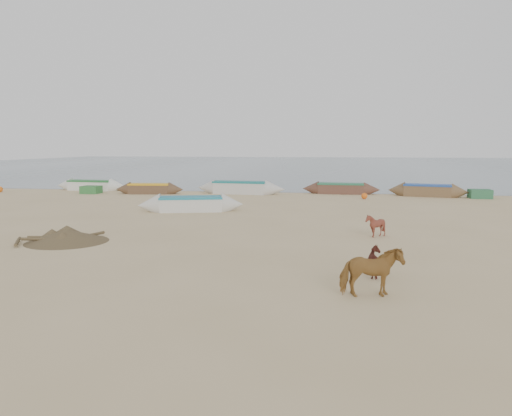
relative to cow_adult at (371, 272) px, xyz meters
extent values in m
plane|color=tan|center=(-4.46, 5.57, -0.65)|extent=(140.00, 140.00, 0.00)
plane|color=slate|center=(-4.46, 87.57, -0.64)|extent=(160.00, 160.00, 0.00)
imported|color=olive|center=(0.00, 0.00, 0.00)|extent=(1.66, 1.03, 1.30)
imported|color=maroon|center=(0.77, 8.57, -0.16)|extent=(0.90, 0.81, 0.98)
imported|color=#56251C|center=(0.33, 2.05, -0.21)|extent=(1.09, 1.13, 0.87)
cone|color=brown|center=(-11.47, 5.56, -0.40)|extent=(3.83, 3.83, 0.49)
cube|color=#316D35|center=(-20.17, 24.50, -0.35)|extent=(1.40, 1.20, 0.60)
sphere|color=#DB5D14|center=(1.17, 23.65, -0.43)|extent=(0.44, 0.44, 0.44)
cube|color=slate|center=(-8.70, 26.69, -0.37)|extent=(1.20, 1.10, 0.56)
cube|color=#2D6541|center=(9.50, 25.50, -0.33)|extent=(1.50, 1.20, 0.64)
sphere|color=#D65E14|center=(-28.09, 24.32, -0.41)|extent=(0.48, 0.48, 0.48)
camera|label=1|loc=(-0.95, -12.61, 3.19)|focal=35.00mm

